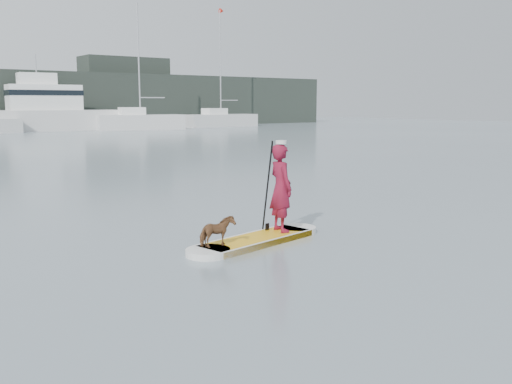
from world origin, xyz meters
TOP-DOWN VIEW (x-y plane):
  - ground at (0.00, 0.00)m, footprint 140.00×140.00m
  - paddleboard at (-3.78, -1.93)m, footprint 3.26×1.27m
  - paddler at (-3.06, -1.79)m, footprint 0.52×0.70m
  - white_cap at (-3.06, -1.79)m, footprint 0.22×0.22m
  - dog at (-4.78, -2.12)m, footprint 0.66×0.32m
  - paddle at (-3.23, -1.57)m, footprint 0.10×0.30m
  - sailboat_e at (14.94, 43.61)m, footprint 9.02×4.39m
  - sailboat_f at (25.79, 45.30)m, footprint 8.91×2.91m
  - motor_yacht_a at (7.23, 47.07)m, footprint 12.46×4.63m
  - shore_building_east at (18.00, 54.00)m, footprint 10.00×4.00m

SIDE VIEW (x-z plane):
  - ground at x=0.00m, z-range 0.00..0.00m
  - paddleboard at x=-3.78m, z-range 0.00..0.12m
  - dog at x=-4.78m, z-range 0.12..0.67m
  - paddle at x=-3.23m, z-range -0.20..1.80m
  - sailboat_f at x=25.79m, z-range -5.72..7.51m
  - sailboat_e at x=14.94m, z-range -5.37..7.16m
  - paddler at x=-3.06m, z-range 0.12..1.88m
  - white_cap at x=-3.06m, z-range 1.88..1.95m
  - motor_yacht_a at x=7.23m, z-range -1.61..5.73m
  - shore_building_east at x=18.00m, z-range 0.00..8.00m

